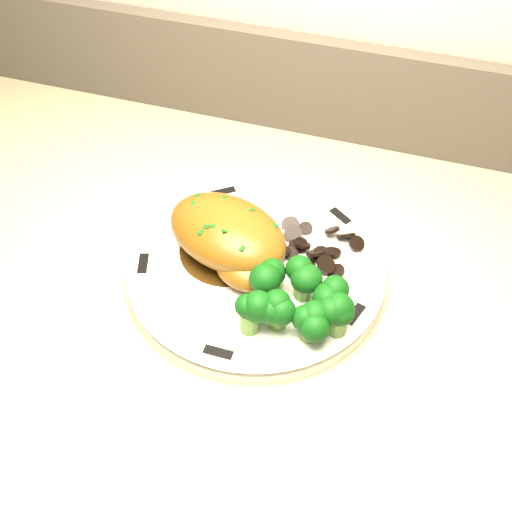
% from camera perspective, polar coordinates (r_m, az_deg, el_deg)
% --- Properties ---
extents(plate, '(0.27, 0.27, 0.02)m').
position_cam_1_polar(plate, '(0.62, -0.00, -1.15)').
color(plate, white).
rests_on(plate, counter).
extents(rim_accent_0, '(0.03, 0.02, 0.00)m').
position_cam_1_polar(rim_accent_0, '(0.66, 7.50, 3.53)').
color(rim_accent_0, black).
rests_on(rim_accent_0, plate).
extents(rim_accent_1, '(0.03, 0.02, 0.00)m').
position_cam_1_polar(rim_accent_1, '(0.69, -2.90, 5.73)').
color(rim_accent_1, black).
rests_on(rim_accent_1, plate).
extents(rim_accent_2, '(0.02, 0.03, 0.00)m').
position_cam_1_polar(rim_accent_2, '(0.62, -10.00, -0.68)').
color(rim_accent_2, black).
rests_on(rim_accent_2, plate).
extents(rim_accent_3, '(0.03, 0.01, 0.00)m').
position_cam_1_polar(rim_accent_3, '(0.55, -3.38, -8.56)').
color(rim_accent_3, black).
rests_on(rim_accent_3, plate).
extents(rim_accent_4, '(0.02, 0.03, 0.00)m').
position_cam_1_polar(rim_accent_4, '(0.58, 8.78, -5.15)').
color(rim_accent_4, black).
rests_on(rim_accent_4, plate).
extents(gravy_pool, '(0.09, 0.09, 0.00)m').
position_cam_1_polar(gravy_pool, '(0.62, -2.49, 0.52)').
color(gravy_pool, '#352109').
rests_on(gravy_pool, plate).
extents(chicken_breast, '(0.15, 0.12, 0.05)m').
position_cam_1_polar(chicken_breast, '(0.60, -2.39, 1.73)').
color(chicken_breast, brown).
rests_on(chicken_breast, plate).
extents(mushroom_pile, '(0.07, 0.06, 0.02)m').
position_cam_1_polar(mushroom_pile, '(0.62, 5.18, 0.63)').
color(mushroom_pile, black).
rests_on(mushroom_pile, plate).
extents(broccoli_florets, '(0.10, 0.08, 0.04)m').
position_cam_1_polar(broccoli_florets, '(0.55, 3.68, -4.15)').
color(broccoli_florets, '#5F8E3C').
rests_on(broccoli_florets, plate).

